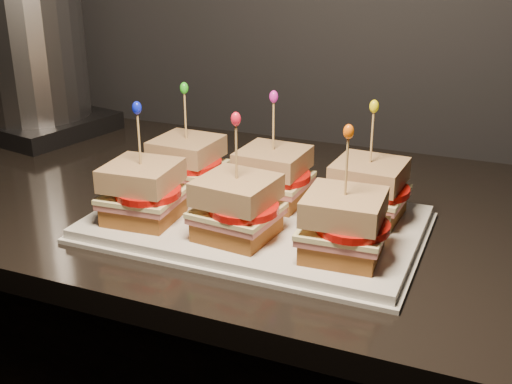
% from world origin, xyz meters
% --- Properties ---
extents(granite_slab, '(2.48, 0.65, 0.03)m').
position_xyz_m(granite_slab, '(0.74, 1.69, 0.90)').
color(granite_slab, black).
rests_on(granite_slab, cabinet).
extents(platter, '(0.43, 0.27, 0.02)m').
position_xyz_m(platter, '(0.62, 1.58, 0.93)').
color(platter, white).
rests_on(platter, granite_slab).
extents(platter_rim, '(0.44, 0.28, 0.01)m').
position_xyz_m(platter_rim, '(0.62, 1.58, 0.92)').
color(platter_rim, white).
rests_on(platter_rim, granite_slab).
extents(sandwich_0_bread_bot, '(0.09, 0.09, 0.02)m').
position_xyz_m(sandwich_0_bread_bot, '(0.49, 1.64, 0.95)').
color(sandwich_0_bread_bot, brown).
rests_on(sandwich_0_bread_bot, platter).
extents(sandwich_0_ham, '(0.10, 0.10, 0.01)m').
position_xyz_m(sandwich_0_ham, '(0.49, 1.64, 0.96)').
color(sandwich_0_ham, '#BA6562').
rests_on(sandwich_0_ham, sandwich_0_bread_bot).
extents(sandwich_0_cheese, '(0.10, 0.10, 0.01)m').
position_xyz_m(sandwich_0_cheese, '(0.49, 1.64, 0.97)').
color(sandwich_0_cheese, '#F5EEA7').
rests_on(sandwich_0_cheese, sandwich_0_ham).
extents(sandwich_0_tomato, '(0.09, 0.09, 0.01)m').
position_xyz_m(sandwich_0_tomato, '(0.50, 1.64, 0.98)').
color(sandwich_0_tomato, red).
rests_on(sandwich_0_tomato, sandwich_0_cheese).
extents(sandwich_0_bread_top, '(0.09, 0.09, 0.03)m').
position_xyz_m(sandwich_0_bread_top, '(0.49, 1.64, 1.00)').
color(sandwich_0_bread_top, brown).
rests_on(sandwich_0_bread_top, sandwich_0_tomato).
extents(sandwich_0_pick, '(0.00, 0.00, 0.09)m').
position_xyz_m(sandwich_0_pick, '(0.49, 1.64, 1.04)').
color(sandwich_0_pick, tan).
rests_on(sandwich_0_pick, sandwich_0_bread_top).
extents(sandwich_0_frill, '(0.01, 0.01, 0.02)m').
position_xyz_m(sandwich_0_frill, '(0.49, 1.64, 1.09)').
color(sandwich_0_frill, green).
rests_on(sandwich_0_frill, sandwich_0_pick).
extents(sandwich_1_bread_bot, '(0.09, 0.09, 0.02)m').
position_xyz_m(sandwich_1_bread_bot, '(0.62, 1.64, 0.95)').
color(sandwich_1_bread_bot, brown).
rests_on(sandwich_1_bread_bot, platter).
extents(sandwich_1_ham, '(0.10, 0.10, 0.01)m').
position_xyz_m(sandwich_1_ham, '(0.62, 1.64, 0.96)').
color(sandwich_1_ham, '#BA6562').
rests_on(sandwich_1_ham, sandwich_1_bread_bot).
extents(sandwich_1_cheese, '(0.10, 0.10, 0.01)m').
position_xyz_m(sandwich_1_cheese, '(0.62, 1.64, 0.97)').
color(sandwich_1_cheese, '#F5EEA7').
rests_on(sandwich_1_cheese, sandwich_1_ham).
extents(sandwich_1_tomato, '(0.09, 0.09, 0.01)m').
position_xyz_m(sandwich_1_tomato, '(0.63, 1.64, 0.98)').
color(sandwich_1_tomato, red).
rests_on(sandwich_1_tomato, sandwich_1_cheese).
extents(sandwich_1_bread_top, '(0.09, 0.09, 0.03)m').
position_xyz_m(sandwich_1_bread_top, '(0.62, 1.64, 1.00)').
color(sandwich_1_bread_top, brown).
rests_on(sandwich_1_bread_top, sandwich_1_tomato).
extents(sandwich_1_pick, '(0.00, 0.00, 0.09)m').
position_xyz_m(sandwich_1_pick, '(0.62, 1.64, 1.04)').
color(sandwich_1_pick, tan).
rests_on(sandwich_1_pick, sandwich_1_bread_top).
extents(sandwich_1_frill, '(0.01, 0.01, 0.02)m').
position_xyz_m(sandwich_1_frill, '(0.62, 1.64, 1.09)').
color(sandwich_1_frill, '#CA22A9').
rests_on(sandwich_1_frill, sandwich_1_pick).
extents(sandwich_2_bread_bot, '(0.09, 0.09, 0.02)m').
position_xyz_m(sandwich_2_bread_bot, '(0.76, 1.64, 0.95)').
color(sandwich_2_bread_bot, brown).
rests_on(sandwich_2_bread_bot, platter).
extents(sandwich_2_ham, '(0.10, 0.10, 0.01)m').
position_xyz_m(sandwich_2_ham, '(0.76, 1.64, 0.96)').
color(sandwich_2_ham, '#BA6562').
rests_on(sandwich_2_ham, sandwich_2_bread_bot).
extents(sandwich_2_cheese, '(0.10, 0.10, 0.01)m').
position_xyz_m(sandwich_2_cheese, '(0.76, 1.64, 0.97)').
color(sandwich_2_cheese, '#F5EEA7').
rests_on(sandwich_2_cheese, sandwich_2_ham).
extents(sandwich_2_tomato, '(0.09, 0.09, 0.01)m').
position_xyz_m(sandwich_2_tomato, '(0.77, 1.64, 0.98)').
color(sandwich_2_tomato, red).
rests_on(sandwich_2_tomato, sandwich_2_cheese).
extents(sandwich_2_bread_top, '(0.09, 0.09, 0.03)m').
position_xyz_m(sandwich_2_bread_top, '(0.76, 1.64, 1.00)').
color(sandwich_2_bread_top, brown).
rests_on(sandwich_2_bread_top, sandwich_2_tomato).
extents(sandwich_2_pick, '(0.00, 0.00, 0.09)m').
position_xyz_m(sandwich_2_pick, '(0.76, 1.64, 1.04)').
color(sandwich_2_pick, tan).
rests_on(sandwich_2_pick, sandwich_2_bread_top).
extents(sandwich_2_frill, '(0.01, 0.01, 0.02)m').
position_xyz_m(sandwich_2_frill, '(0.76, 1.64, 1.09)').
color(sandwich_2_frill, yellow).
rests_on(sandwich_2_frill, sandwich_2_pick).
extents(sandwich_3_bread_bot, '(0.09, 0.09, 0.02)m').
position_xyz_m(sandwich_3_bread_bot, '(0.49, 1.52, 0.95)').
color(sandwich_3_bread_bot, brown).
rests_on(sandwich_3_bread_bot, platter).
extents(sandwich_3_ham, '(0.10, 0.10, 0.01)m').
position_xyz_m(sandwich_3_ham, '(0.49, 1.52, 0.96)').
color(sandwich_3_ham, '#BA6562').
rests_on(sandwich_3_ham, sandwich_3_bread_bot).
extents(sandwich_3_cheese, '(0.10, 0.10, 0.01)m').
position_xyz_m(sandwich_3_cheese, '(0.49, 1.52, 0.97)').
color(sandwich_3_cheese, '#F5EEA7').
rests_on(sandwich_3_cheese, sandwich_3_ham).
extents(sandwich_3_tomato, '(0.09, 0.09, 0.01)m').
position_xyz_m(sandwich_3_tomato, '(0.50, 1.51, 0.98)').
color(sandwich_3_tomato, red).
rests_on(sandwich_3_tomato, sandwich_3_cheese).
extents(sandwich_3_bread_top, '(0.09, 0.09, 0.03)m').
position_xyz_m(sandwich_3_bread_top, '(0.49, 1.52, 1.00)').
color(sandwich_3_bread_top, brown).
rests_on(sandwich_3_bread_top, sandwich_3_tomato).
extents(sandwich_3_pick, '(0.00, 0.00, 0.09)m').
position_xyz_m(sandwich_3_pick, '(0.49, 1.52, 1.04)').
color(sandwich_3_pick, tan).
rests_on(sandwich_3_pick, sandwich_3_bread_top).
extents(sandwich_3_frill, '(0.01, 0.01, 0.02)m').
position_xyz_m(sandwich_3_frill, '(0.49, 1.52, 1.09)').
color(sandwich_3_frill, '#0D1AD8').
rests_on(sandwich_3_frill, sandwich_3_pick).
extents(sandwich_4_bread_bot, '(0.10, 0.10, 0.02)m').
position_xyz_m(sandwich_4_bread_bot, '(0.62, 1.52, 0.95)').
color(sandwich_4_bread_bot, brown).
rests_on(sandwich_4_bread_bot, platter).
extents(sandwich_4_ham, '(0.10, 0.10, 0.01)m').
position_xyz_m(sandwich_4_ham, '(0.62, 1.52, 0.96)').
color(sandwich_4_ham, '#BA6562').
rests_on(sandwich_4_ham, sandwich_4_bread_bot).
extents(sandwich_4_cheese, '(0.11, 0.10, 0.01)m').
position_xyz_m(sandwich_4_cheese, '(0.62, 1.52, 0.97)').
color(sandwich_4_cheese, '#F5EEA7').
rests_on(sandwich_4_cheese, sandwich_4_ham).
extents(sandwich_4_tomato, '(0.09, 0.09, 0.01)m').
position_xyz_m(sandwich_4_tomato, '(0.63, 1.51, 0.98)').
color(sandwich_4_tomato, red).
rests_on(sandwich_4_tomato, sandwich_4_cheese).
extents(sandwich_4_bread_top, '(0.10, 0.10, 0.03)m').
position_xyz_m(sandwich_4_bread_top, '(0.62, 1.52, 1.00)').
color(sandwich_4_bread_top, brown).
rests_on(sandwich_4_bread_top, sandwich_4_tomato).
extents(sandwich_4_pick, '(0.00, 0.00, 0.09)m').
position_xyz_m(sandwich_4_pick, '(0.62, 1.52, 1.04)').
color(sandwich_4_pick, tan).
rests_on(sandwich_4_pick, sandwich_4_bread_top).
extents(sandwich_4_frill, '(0.01, 0.01, 0.02)m').
position_xyz_m(sandwich_4_frill, '(0.62, 1.52, 1.09)').
color(sandwich_4_frill, red).
rests_on(sandwich_4_frill, sandwich_4_pick).
extents(sandwich_5_bread_bot, '(0.09, 0.09, 0.02)m').
position_xyz_m(sandwich_5_bread_bot, '(0.76, 1.52, 0.95)').
color(sandwich_5_bread_bot, brown).
rests_on(sandwich_5_bread_bot, platter).
extents(sandwich_5_ham, '(0.10, 0.10, 0.01)m').
position_xyz_m(sandwich_5_ham, '(0.76, 1.52, 0.96)').
color(sandwich_5_ham, '#BA6562').
rests_on(sandwich_5_ham, sandwich_5_bread_bot).
extents(sandwich_5_cheese, '(0.10, 0.10, 0.01)m').
position_xyz_m(sandwich_5_cheese, '(0.76, 1.52, 0.97)').
color(sandwich_5_cheese, '#F5EEA7').
rests_on(sandwich_5_cheese, sandwich_5_ham).
extents(sandwich_5_tomato, '(0.09, 0.09, 0.01)m').
position_xyz_m(sandwich_5_tomato, '(0.77, 1.51, 0.98)').
color(sandwich_5_tomato, red).
rests_on(sandwich_5_tomato, sandwich_5_cheese).
extents(sandwich_5_bread_top, '(0.09, 0.09, 0.03)m').
position_xyz_m(sandwich_5_bread_top, '(0.76, 1.52, 1.00)').
color(sandwich_5_bread_top, brown).
rests_on(sandwich_5_bread_top, sandwich_5_tomato).
extents(sandwich_5_pick, '(0.00, 0.00, 0.09)m').
position_xyz_m(sandwich_5_pick, '(0.76, 1.52, 1.04)').
color(sandwich_5_pick, tan).
rests_on(sandwich_5_pick, sandwich_5_bread_top).
extents(sandwich_5_frill, '(0.01, 0.01, 0.02)m').
position_xyz_m(sandwich_5_frill, '(0.76, 1.52, 1.09)').
color(sandwich_5_frill, '#E95E08').
rests_on(sandwich_5_frill, sandwich_5_pick).
extents(appliance_base, '(0.31, 0.28, 0.03)m').
position_xyz_m(appliance_base, '(0.02, 1.85, 0.93)').
color(appliance_base, '#262628').
rests_on(appliance_base, granite_slab).
extents(appliance_body, '(0.23, 0.23, 0.30)m').
position_xyz_m(appliance_body, '(0.02, 1.85, 1.10)').
color(appliance_body, silver).
rests_on(appliance_body, appliance_base).
extents(appliance, '(0.28, 0.23, 0.36)m').
position_xyz_m(appliance, '(0.02, 1.85, 1.09)').
color(appliance, silver).
rests_on(appliance, granite_slab).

